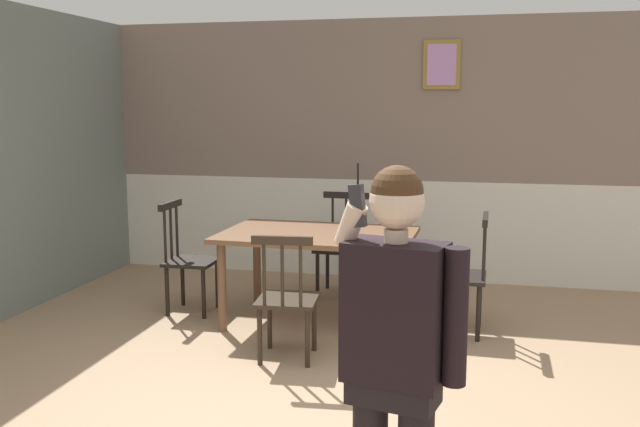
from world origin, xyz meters
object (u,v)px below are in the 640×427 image
(chair_near_window, at_px, (188,259))
(chair_at_table_head, at_px, (342,246))
(dining_table, at_px, (318,243))
(chair_by_doorway, at_px, (287,298))
(chair_opposite_corner, at_px, (462,275))
(person_figure, at_px, (396,347))

(chair_near_window, bearing_deg, chair_at_table_head, 125.58)
(dining_table, relative_size, chair_by_doorway, 1.72)
(chair_at_table_head, relative_size, chair_opposite_corner, 1.01)
(chair_near_window, xyz_separation_m, person_figure, (2.17, -3.00, 0.42))
(dining_table, relative_size, chair_near_window, 1.64)
(person_figure, bearing_deg, dining_table, -58.90)
(chair_opposite_corner, bearing_deg, dining_table, 89.96)
(chair_by_doorway, distance_m, person_figure, 2.35)
(chair_near_window, distance_m, chair_at_table_head, 1.49)
(chair_opposite_corner, bearing_deg, chair_near_window, 90.00)
(chair_at_table_head, bearing_deg, chair_near_window, 39.22)
(chair_at_table_head, distance_m, chair_opposite_corner, 1.49)
(chair_near_window, distance_m, person_figure, 3.73)
(dining_table, xyz_separation_m, chair_opposite_corner, (1.18, -0.03, -0.20))
(chair_by_doorway, distance_m, chair_opposite_corner, 1.48)
(chair_opposite_corner, bearing_deg, chair_at_table_head, 52.20)
(chair_near_window, xyz_separation_m, chair_opposite_corner, (2.35, -0.06, 0.00))
(chair_opposite_corner, height_order, person_figure, person_figure)
(dining_table, height_order, person_figure, person_figure)
(chair_near_window, height_order, person_figure, person_figure)
(dining_table, bearing_deg, person_figure, -71.47)
(chair_at_table_head, height_order, chair_opposite_corner, chair_at_table_head)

